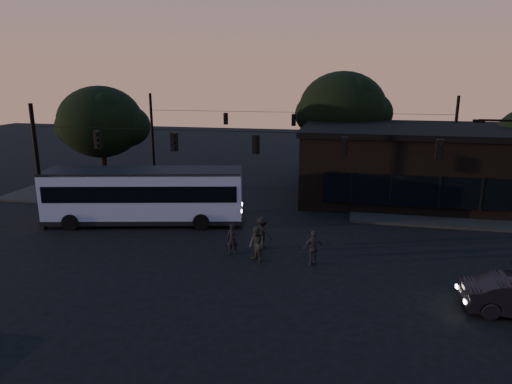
% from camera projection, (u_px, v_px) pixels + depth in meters
% --- Properties ---
extents(ground, '(120.00, 120.00, 0.00)m').
position_uv_depth(ground, '(239.00, 275.00, 21.19)').
color(ground, black).
rests_on(ground, ground).
extents(sidewalk_far_right, '(14.00, 10.00, 0.15)m').
position_uv_depth(sidewalk_far_right, '(451.00, 206.00, 32.12)').
color(sidewalk_far_right, black).
rests_on(sidewalk_far_right, ground).
extents(sidewalk_far_left, '(14.00, 10.00, 0.15)m').
position_uv_depth(sidewalk_far_left, '(113.00, 189.00, 37.19)').
color(sidewalk_far_left, black).
rests_on(sidewalk_far_left, ground).
extents(building, '(15.40, 10.41, 5.40)m').
position_uv_depth(building, '(407.00, 163.00, 33.93)').
color(building, black).
rests_on(building, ground).
extents(tree_behind, '(7.60, 7.60, 9.43)m').
position_uv_depth(tree_behind, '(342.00, 109.00, 39.76)').
color(tree_behind, black).
rests_on(tree_behind, ground).
extents(tree_left, '(6.40, 6.40, 8.30)m').
position_uv_depth(tree_left, '(101.00, 122.00, 34.88)').
color(tree_left, black).
rests_on(tree_left, ground).
extents(signal_rig_near, '(26.24, 0.30, 7.50)m').
position_uv_depth(signal_rig_near, '(256.00, 165.00, 23.88)').
color(signal_rig_near, black).
rests_on(signal_rig_near, ground).
extents(signal_rig_far, '(26.24, 0.30, 7.50)m').
position_uv_depth(signal_rig_far, '(293.00, 133.00, 39.13)').
color(signal_rig_far, black).
rests_on(signal_rig_far, ground).
extents(bus, '(12.45, 5.28, 3.42)m').
position_uv_depth(bus, '(144.00, 193.00, 28.27)').
color(bus, '#9CA3C7').
rests_on(bus, ground).
extents(pedestrian_a, '(0.63, 0.44, 1.64)m').
position_uv_depth(pedestrian_a, '(232.00, 239.00, 23.49)').
color(pedestrian_a, black).
rests_on(pedestrian_a, ground).
extents(pedestrian_b, '(1.09, 1.10, 1.80)m').
position_uv_depth(pedestrian_b, '(257.00, 244.00, 22.55)').
color(pedestrian_b, '#2B2B27').
rests_on(pedestrian_b, ground).
extents(pedestrian_c, '(1.12, 0.79, 1.77)m').
position_uv_depth(pedestrian_c, '(314.00, 248.00, 22.13)').
color(pedestrian_c, '#2B252E').
rests_on(pedestrian_c, ground).
extents(pedestrian_d, '(1.29, 1.09, 1.74)m').
position_uv_depth(pedestrian_d, '(263.00, 232.00, 24.36)').
color(pedestrian_d, black).
rests_on(pedestrian_d, ground).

